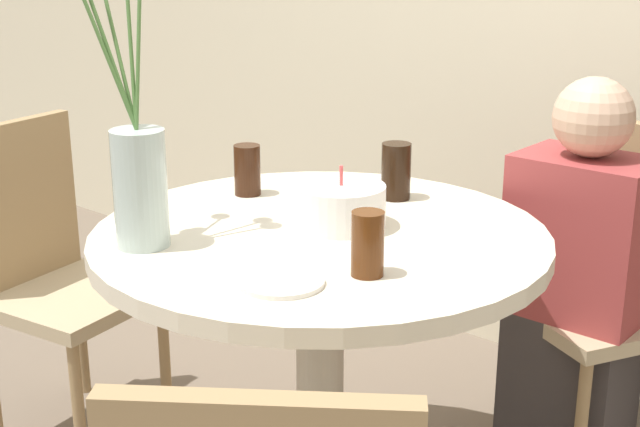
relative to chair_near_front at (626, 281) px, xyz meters
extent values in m
cylinder|color=beige|center=(-0.40, -0.79, 0.24)|extent=(1.02, 1.02, 0.04)
cylinder|color=#B7AD99|center=(-0.40, -0.79, -0.13)|extent=(0.11, 0.11, 0.69)
cube|color=tan|center=(-0.04, -0.07, -0.08)|extent=(0.54, 0.54, 0.04)
cylinder|color=#997A51|center=(-0.26, -0.15, -0.30)|extent=(0.03, 0.03, 0.40)
cylinder|color=#997A51|center=(-0.11, 0.16, -0.30)|extent=(0.03, 0.03, 0.40)
cube|color=tan|center=(-1.20, -0.92, -0.08)|extent=(0.46, 0.46, 0.04)
cube|color=#997A51|center=(-1.38, -0.95, 0.17)|extent=(0.10, 0.38, 0.46)
cylinder|color=#997A51|center=(-1.00, -1.06, -0.30)|extent=(0.03, 0.03, 0.40)
cylinder|color=#997A51|center=(-1.06, -0.72, -0.30)|extent=(0.03, 0.03, 0.40)
cylinder|color=#997A51|center=(-1.39, -0.78, -0.30)|extent=(0.03, 0.03, 0.40)
cylinder|color=white|center=(-0.39, -0.74, 0.30)|extent=(0.20, 0.20, 0.10)
cylinder|color=#E54C4C|center=(-0.39, -0.74, 0.37)|extent=(0.01, 0.01, 0.04)
cylinder|color=#B2C6C1|center=(-0.62, -1.11, 0.38)|extent=(0.11, 0.11, 0.25)
cylinder|color=#4C7538|center=(-0.71, -1.09, 0.74)|extent=(0.19, 0.04, 0.48)
cylinder|color=#4C7538|center=(-0.64, -1.07, 0.72)|extent=(0.04, 0.08, 0.44)
cylinder|color=#4C7538|center=(-0.69, -1.13, 0.70)|extent=(0.13, 0.05, 0.38)
cylinder|color=#4C7538|center=(-0.67, -1.07, 0.76)|extent=(0.10, 0.07, 0.51)
cylinder|color=#4C7538|center=(-0.69, -1.14, 0.71)|extent=(0.14, 0.08, 0.42)
cylinder|color=silver|center=(-0.25, -1.07, 0.26)|extent=(0.16, 0.16, 0.01)
cylinder|color=#51280F|center=(-0.16, -0.93, 0.32)|extent=(0.06, 0.06, 0.13)
cylinder|color=black|center=(-0.42, -0.48, 0.33)|extent=(0.07, 0.07, 0.14)
cylinder|color=#33190C|center=(-0.73, -0.69, 0.32)|extent=(0.07, 0.07, 0.13)
cube|color=#383333|center=(-0.07, -0.14, -0.28)|extent=(0.31, 0.24, 0.44)
cube|color=#993838|center=(-0.07, -0.14, 0.15)|extent=(0.34, 0.24, 0.42)
sphere|color=#D1A889|center=(-0.07, -0.14, 0.46)|extent=(0.20, 0.20, 0.20)
camera|label=1|loc=(0.81, -2.21, 0.89)|focal=50.00mm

